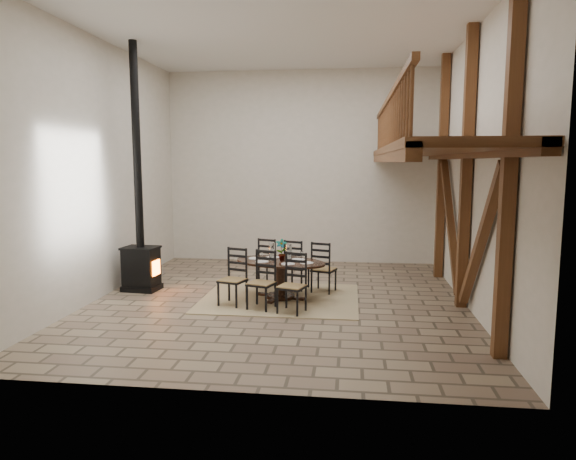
# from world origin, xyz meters

# --- Properties ---
(ground) EXTENTS (8.00, 8.00, 0.00)m
(ground) POSITION_xyz_m (0.00, 0.00, 0.00)
(ground) COLOR gray
(ground) RESTS_ON ground
(room_shell) EXTENTS (7.02, 8.02, 5.01)m
(room_shell) POSITION_xyz_m (1.19, 0.00, 3.01)
(room_shell) COLOR silver
(room_shell) RESTS_ON ground
(rug) EXTENTS (3.00, 2.50, 0.02)m
(rug) POSITION_xyz_m (0.01, 0.13, 0.01)
(rug) COLOR tan
(rug) RESTS_ON ground
(dining_table) EXTENTS (2.17, 2.42, 1.17)m
(dining_table) POSITION_xyz_m (0.01, 0.13, 0.40)
(dining_table) COLOR black
(dining_table) RESTS_ON ground
(wood_stove) EXTENTS (0.75, 0.61, 5.00)m
(wood_stove) POSITION_xyz_m (-2.93, 0.44, 1.11)
(wood_stove) COLOR black
(wood_stove) RESTS_ON ground
(log_basket) EXTENTS (0.57, 0.57, 0.48)m
(log_basket) POSITION_xyz_m (-2.99, 0.89, 0.21)
(log_basket) COLOR brown
(log_basket) RESTS_ON ground
(log_stack) EXTENTS (0.36, 0.37, 0.39)m
(log_stack) POSITION_xyz_m (-3.15, 1.16, 0.20)
(log_stack) COLOR tan
(log_stack) RESTS_ON ground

